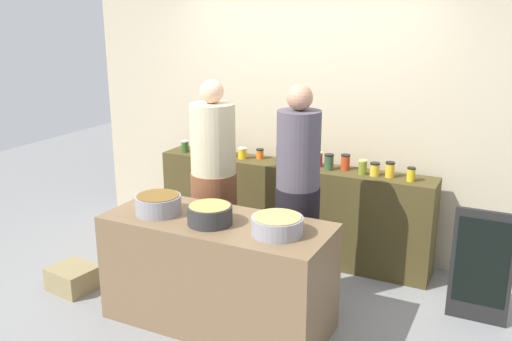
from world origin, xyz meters
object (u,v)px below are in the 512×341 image
preserve_jar_9 (329,162)px  chalkboard_sign (481,267)px  preserve_jar_2 (219,149)px  preserve_jar_11 (363,167)px  cooking_pot_left (158,204)px  cooking_pot_right (277,225)px  preserve_jar_7 (306,158)px  preserve_jar_0 (185,146)px  preserve_jar_1 (199,149)px  preserve_jar_12 (375,169)px  preserve_jar_6 (281,155)px  preserve_jar_3 (225,150)px  cook_in_cap (297,208)px  preserve_jar_13 (390,169)px  cooking_pot_center (210,215)px  cook_with_tongs (214,192)px  preserve_jar_10 (345,162)px  bread_crate (73,278)px  preserve_jar_4 (242,153)px  preserve_jar_5 (260,154)px  preserve_jar_14 (411,174)px  preserve_jar_8 (318,159)px

preserve_jar_9 → chalkboard_sign: bearing=-19.1°
preserve_jar_2 → preserve_jar_11: size_ratio=0.84×
cooking_pot_left → cooking_pot_right: cooking_pot_left is taller
preserve_jar_7 → preserve_jar_0: bearing=-176.6°
preserve_jar_1 → preserve_jar_12: size_ratio=0.85×
preserve_jar_6 → preserve_jar_7: 0.26m
preserve_jar_11 → chalkboard_sign: bearing=-23.5°
preserve_jar_3 → preserve_jar_11: 1.39m
preserve_jar_6 → cook_in_cap: cook_in_cap is taller
preserve_jar_13 → cooking_pot_center: size_ratio=0.42×
cook_with_tongs → cook_in_cap: (0.81, -0.09, 0.02)m
preserve_jar_6 → cooking_pot_left: preserve_jar_6 is taller
cooking_pot_right → preserve_jar_11: bearing=82.1°
preserve_jar_2 → preserve_jar_11: preserve_jar_11 is taller
preserve_jar_10 → bread_crate: bearing=-141.0°
preserve_jar_1 → preserve_jar_4: preserve_jar_4 is taller
preserve_jar_12 → cook_with_tongs: 1.42m
cooking_pot_left → cook_with_tongs: 0.73m
cooking_pot_center → chalkboard_sign: (1.79, 0.97, -0.45)m
preserve_jar_6 → preserve_jar_7: preserve_jar_6 is taller
preserve_jar_12 → bread_crate: (-2.19, -1.47, -0.88)m
preserve_jar_5 → cook_in_cap: (0.76, -0.88, -0.15)m
preserve_jar_10 → cook_with_tongs: bearing=-139.3°
cooking_pot_center → bread_crate: cooking_pot_center is taller
preserve_jar_14 → cooking_pot_center: (-1.13, -1.43, -0.07)m
preserve_jar_0 → preserve_jar_14: 2.28m
preserve_jar_10 → cooking_pot_center: bearing=-109.0°
preserve_jar_8 → cooking_pot_right: size_ratio=0.38×
cook_with_tongs → cooking_pot_center: bearing=-61.4°
preserve_jar_2 → preserve_jar_11: 1.50m
cooking_pot_right → cooking_pot_left: bearing=-178.4°
preserve_jar_3 → cooking_pot_right: preserve_jar_3 is taller
preserve_jar_1 → preserve_jar_11: bearing=0.1°
preserve_jar_7 → cook_with_tongs: bearing=-125.5°
preserve_jar_11 → preserve_jar_14: size_ratio=1.09×
cook_in_cap → bread_crate: 2.04m
cook_in_cap → cooking_pot_center: bearing=-123.0°
preserve_jar_4 → cook_in_cap: size_ratio=0.06×
chalkboard_sign → preserve_jar_3: bearing=169.3°
preserve_jar_5 → preserve_jar_11: size_ratio=0.74×
preserve_jar_5 → cook_in_cap: bearing=-49.4°
cook_with_tongs → chalkboard_sign: bearing=6.4°
preserve_jar_10 → preserve_jar_14: 0.62m
preserve_jar_14 → preserve_jar_7: bearing=175.9°
preserve_jar_13 → preserve_jar_5: bearing=177.4°
preserve_jar_4 → preserve_jar_10: (1.02, 0.07, 0.02)m
preserve_jar_3 → bread_crate: preserve_jar_3 is taller
preserve_jar_3 → preserve_jar_14: (1.82, -0.01, -0.00)m
preserve_jar_4 → preserve_jar_8: size_ratio=0.79×
preserve_jar_12 → preserve_jar_6: bearing=177.5°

